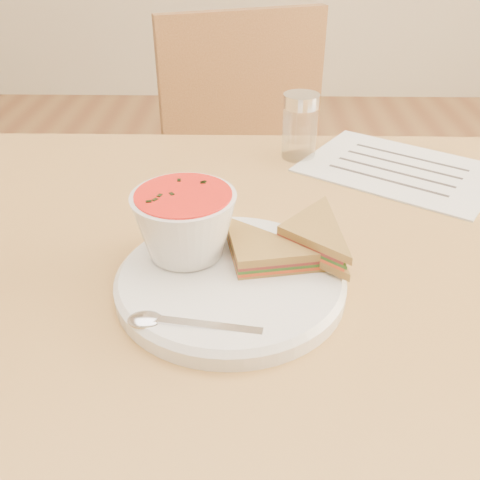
# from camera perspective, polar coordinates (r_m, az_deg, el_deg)

# --- Properties ---
(dining_table) EXTENTS (1.00, 0.70, 0.75)m
(dining_table) POSITION_cam_1_polar(r_m,az_deg,el_deg) (0.93, 2.27, -19.64)
(dining_table) COLOR #93582D
(dining_table) RESTS_ON floor
(chair_far) EXTENTS (0.52, 0.52, 0.91)m
(chair_far) POSITION_cam_1_polar(r_m,az_deg,el_deg) (1.28, 2.99, 1.54)
(chair_far) COLOR brown
(chair_far) RESTS_ON floor
(plate) EXTENTS (0.30, 0.30, 0.02)m
(plate) POSITION_cam_1_polar(r_m,az_deg,el_deg) (0.59, -1.02, -4.51)
(plate) COLOR white
(plate) RESTS_ON dining_table
(soup_bowl) EXTENTS (0.14, 0.14, 0.08)m
(soup_bowl) POSITION_cam_1_polar(r_m,az_deg,el_deg) (0.59, -5.87, 1.37)
(soup_bowl) COLOR white
(soup_bowl) RESTS_ON plate
(sandwich_half_a) EXTENTS (0.11, 0.11, 0.03)m
(sandwich_half_a) POSITION_cam_1_polar(r_m,az_deg,el_deg) (0.56, -0.21, -3.62)
(sandwich_half_a) COLOR #A47739
(sandwich_half_a) RESTS_ON plate
(sandwich_half_b) EXTENTS (0.14, 0.14, 0.03)m
(sandwich_half_b) POSITION_cam_1_polar(r_m,az_deg,el_deg) (0.60, 3.93, 0.27)
(sandwich_half_b) COLOR #A47739
(sandwich_half_b) RESTS_ON plate
(spoon) EXTENTS (0.17, 0.06, 0.01)m
(spoon) POSITION_cam_1_polar(r_m,az_deg,el_deg) (0.51, -4.62, -9.04)
(spoon) COLOR silver
(spoon) RESTS_ON plate
(paper_menu) EXTENTS (0.35, 0.33, 0.00)m
(paper_menu) POSITION_cam_1_polar(r_m,az_deg,el_deg) (0.89, 16.56, 7.27)
(paper_menu) COLOR white
(paper_menu) RESTS_ON dining_table
(condiment_shaker) EXTENTS (0.07, 0.07, 0.11)m
(condiment_shaker) POSITION_cam_1_polar(r_m,az_deg,el_deg) (0.89, 6.40, 11.95)
(condiment_shaker) COLOR silver
(condiment_shaker) RESTS_ON dining_table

